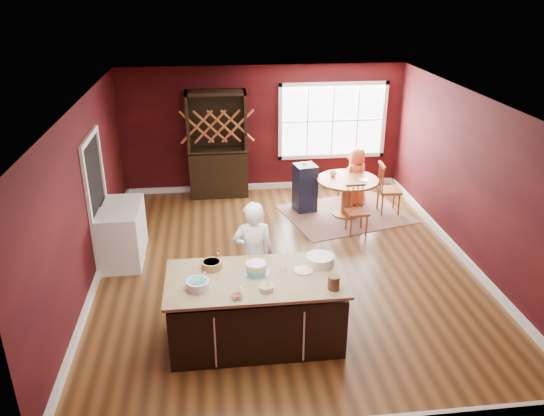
# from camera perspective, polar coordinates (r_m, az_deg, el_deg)

# --- Properties ---
(room_shell) EXTENTS (7.00, 7.00, 7.00)m
(room_shell) POSITION_cam_1_polar(r_m,az_deg,el_deg) (8.15, 1.55, 2.07)
(room_shell) COLOR brown
(room_shell) RESTS_ON ground
(window) EXTENTS (2.36, 0.10, 1.66)m
(window) POSITION_cam_1_polar(r_m,az_deg,el_deg) (11.63, 6.53, 9.31)
(window) COLOR white
(window) RESTS_ON room_shell
(doorway) EXTENTS (0.08, 1.26, 2.13)m
(doorway) POSITION_cam_1_polar(r_m,az_deg,el_deg) (8.95, -18.22, 0.61)
(doorway) COLOR white
(doorway) RESTS_ON room_shell
(kitchen_island) EXTENTS (2.22, 1.16, 0.92)m
(kitchen_island) POSITION_cam_1_polar(r_m,az_deg,el_deg) (6.89, -1.77, -10.91)
(kitchen_island) COLOR black
(kitchen_island) RESTS_ON ground
(dining_table) EXTENTS (1.20, 1.20, 0.75)m
(dining_table) POSITION_cam_1_polar(r_m,az_deg,el_deg) (10.46, 8.08, 2.00)
(dining_table) COLOR brown
(dining_table) RESTS_ON ground
(baker) EXTENTS (0.59, 0.39, 1.61)m
(baker) POSITION_cam_1_polar(r_m,az_deg,el_deg) (7.36, -2.03, -5.14)
(baker) COLOR white
(baker) RESTS_ON ground
(layer_cake) EXTENTS (0.36, 0.36, 0.14)m
(layer_cake) POSITION_cam_1_polar(r_m,az_deg,el_deg) (6.69, -1.73, -6.47)
(layer_cake) COLOR white
(layer_cake) RESTS_ON kitchen_island
(bowl_blue) EXTENTS (0.28, 0.28, 0.11)m
(bowl_blue) POSITION_cam_1_polar(r_m,az_deg,el_deg) (6.44, -7.98, -8.16)
(bowl_blue) COLOR white
(bowl_blue) RESTS_ON kitchen_island
(bowl_yellow) EXTENTS (0.26, 0.26, 0.10)m
(bowl_yellow) POSITION_cam_1_polar(r_m,az_deg,el_deg) (6.84, -6.51, -6.09)
(bowl_yellow) COLOR #B27F48
(bowl_yellow) RESTS_ON kitchen_island
(bowl_pink) EXTENTS (0.14, 0.14, 0.05)m
(bowl_pink) POSITION_cam_1_polar(r_m,az_deg,el_deg) (6.23, -3.85, -9.46)
(bowl_pink) COLOR white
(bowl_pink) RESTS_ON kitchen_island
(bowl_olive) EXTENTS (0.17, 0.17, 0.06)m
(bowl_olive) POSITION_cam_1_polar(r_m,az_deg,el_deg) (6.36, -0.63, -8.61)
(bowl_olive) COLOR #F8ECC4
(bowl_olive) RESTS_ON kitchen_island
(drinking_glass) EXTENTS (0.08, 0.08, 0.15)m
(drinking_glass) POSITION_cam_1_polar(r_m,az_deg,el_deg) (6.59, 1.19, -6.91)
(drinking_glass) COLOR silver
(drinking_glass) RESTS_ON kitchen_island
(dinner_plate) EXTENTS (0.25, 0.25, 0.02)m
(dinner_plate) POSITION_cam_1_polar(r_m,az_deg,el_deg) (6.77, 3.42, -6.71)
(dinner_plate) COLOR beige
(dinner_plate) RESTS_ON kitchen_island
(white_tub) EXTENTS (0.36, 0.36, 0.12)m
(white_tub) POSITION_cam_1_polar(r_m,az_deg,el_deg) (6.91, 5.16, -5.60)
(white_tub) COLOR silver
(white_tub) RESTS_ON kitchen_island
(stoneware_crock) EXTENTS (0.15, 0.15, 0.17)m
(stoneware_crock) POSITION_cam_1_polar(r_m,az_deg,el_deg) (6.40, 6.65, -7.97)
(stoneware_crock) COLOR brown
(stoneware_crock) RESTS_ON kitchen_island
(rug) EXTENTS (2.68, 2.31, 0.01)m
(rug) POSITION_cam_1_polar(r_m,az_deg,el_deg) (10.66, 7.92, -0.64)
(rug) COLOR brown
(rug) RESTS_ON ground
(chair_east) EXTENTS (0.43, 0.45, 1.04)m
(chair_east) POSITION_cam_1_polar(r_m,az_deg,el_deg) (10.71, 12.52, 2.12)
(chair_east) COLOR #905B34
(chair_east) RESTS_ON ground
(chair_south) EXTENTS (0.41, 0.39, 0.92)m
(chair_south) POSITION_cam_1_polar(r_m,az_deg,el_deg) (9.74, 9.15, -0.21)
(chair_south) COLOR brown
(chair_south) RESTS_ON ground
(chair_north) EXTENTS (0.53, 0.52, 1.01)m
(chair_north) POSITION_cam_1_polar(r_m,az_deg,el_deg) (11.29, 8.39, 3.49)
(chair_north) COLOR brown
(chair_north) RESTS_ON ground
(seated_woman) EXTENTS (0.70, 0.63, 1.20)m
(seated_woman) POSITION_cam_1_polar(r_m,az_deg,el_deg) (10.96, 9.05, 3.34)
(seated_woman) COLOR #E15A31
(seated_woman) RESTS_ON ground
(high_chair) EXTENTS (0.48, 0.48, 1.00)m
(high_chair) POSITION_cam_1_polar(r_m,az_deg,el_deg) (10.59, 3.56, 2.29)
(high_chair) COLOR #1B1E34
(high_chair) RESTS_ON ground
(toddler) EXTENTS (0.18, 0.14, 0.26)m
(toddler) POSITION_cam_1_polar(r_m,az_deg,el_deg) (10.52, 3.73, 3.93)
(toddler) COLOR #8CA5BF
(toddler) RESTS_ON high_chair
(table_plate) EXTENTS (0.20, 0.20, 0.02)m
(table_plate) POSITION_cam_1_polar(r_m,az_deg,el_deg) (10.34, 9.84, 2.96)
(table_plate) COLOR beige
(table_plate) RESTS_ON dining_table
(table_cup) EXTENTS (0.14, 0.14, 0.10)m
(table_cup) POSITION_cam_1_polar(r_m,az_deg,el_deg) (10.48, 6.58, 3.69)
(table_cup) COLOR silver
(table_cup) RESTS_ON dining_table
(hutch) EXTENTS (1.23, 0.51, 2.25)m
(hutch) POSITION_cam_1_polar(r_m,az_deg,el_deg) (11.20, -5.88, 6.77)
(hutch) COLOR #321B10
(hutch) RESTS_ON ground
(washer) EXTENTS (0.65, 0.62, 0.94)m
(washer) POSITION_cam_1_polar(r_m,az_deg,el_deg) (8.83, -16.03, -3.41)
(washer) COLOR silver
(washer) RESTS_ON ground
(dryer) EXTENTS (0.62, 0.60, 0.90)m
(dryer) POSITION_cam_1_polar(r_m,az_deg,el_deg) (9.40, -15.48, -1.74)
(dryer) COLOR white
(dryer) RESTS_ON ground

